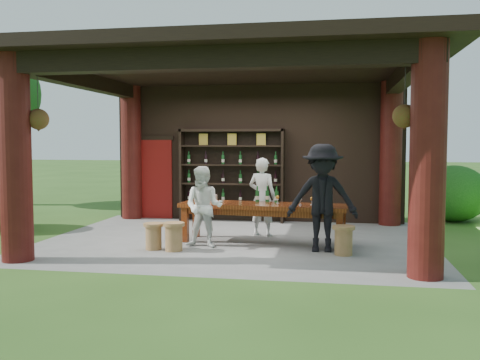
% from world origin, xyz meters
% --- Properties ---
extents(ground, '(90.00, 90.00, 0.00)m').
position_xyz_m(ground, '(0.00, 0.00, 0.00)').
color(ground, '#2D5119').
rests_on(ground, ground).
extents(pavilion, '(7.50, 6.00, 3.60)m').
position_xyz_m(pavilion, '(-0.01, 0.43, 2.13)').
color(pavilion, slate).
rests_on(pavilion, ground).
extents(wine_shelf, '(2.53, 0.38, 2.23)m').
position_xyz_m(wine_shelf, '(-0.57, 2.45, 1.12)').
color(wine_shelf, black).
rests_on(wine_shelf, ground).
extents(tasting_table, '(3.22, 1.11, 0.75)m').
position_xyz_m(tasting_table, '(0.55, -0.20, 0.63)').
color(tasting_table, '#511E0B').
rests_on(tasting_table, ground).
extents(stool_near_left, '(0.38, 0.38, 0.50)m').
position_xyz_m(stool_near_left, '(-0.90, -1.23, 0.27)').
color(stool_near_left, olive).
rests_on(stool_near_left, ground).
extents(stool_near_right, '(0.38, 0.38, 0.50)m').
position_xyz_m(stool_near_right, '(2.04, -1.06, 0.26)').
color(stool_near_right, olive).
rests_on(stool_near_right, ground).
extents(stool_far_left, '(0.36, 0.36, 0.47)m').
position_xyz_m(stool_far_left, '(-1.29, -1.16, 0.25)').
color(stool_far_left, olive).
rests_on(stool_far_left, ground).
extents(host, '(0.67, 0.53, 1.60)m').
position_xyz_m(host, '(0.43, 0.57, 0.80)').
color(host, silver).
rests_on(host, ground).
extents(guest_woman, '(0.74, 0.59, 1.48)m').
position_xyz_m(guest_woman, '(-0.45, -0.81, 0.74)').
color(guest_woman, white).
rests_on(guest_woman, ground).
extents(guest_man, '(1.22, 0.71, 1.88)m').
position_xyz_m(guest_man, '(1.67, -0.80, 0.94)').
color(guest_man, black).
rests_on(guest_man, ground).
extents(table_bottles, '(0.46, 0.16, 0.31)m').
position_xyz_m(table_bottles, '(0.59, 0.09, 0.90)').
color(table_bottles, '#194C1E').
rests_on(table_bottles, tasting_table).
extents(table_glasses, '(0.90, 0.37, 0.15)m').
position_xyz_m(table_glasses, '(1.30, -0.26, 0.82)').
color(table_glasses, silver).
rests_on(table_glasses, tasting_table).
extents(napkin_basket, '(0.28, 0.20, 0.14)m').
position_xyz_m(napkin_basket, '(-0.51, -0.10, 0.82)').
color(napkin_basket, '#BF6672').
rests_on(napkin_basket, tasting_table).
extents(shrubs, '(14.93, 7.78, 1.36)m').
position_xyz_m(shrubs, '(1.71, 0.55, 0.56)').
color(shrubs, '#194C14').
rests_on(shrubs, ground).
extents(trees, '(21.86, 10.06, 4.80)m').
position_xyz_m(trees, '(3.83, 1.94, 3.37)').
color(trees, '#3F2819').
rests_on(trees, ground).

